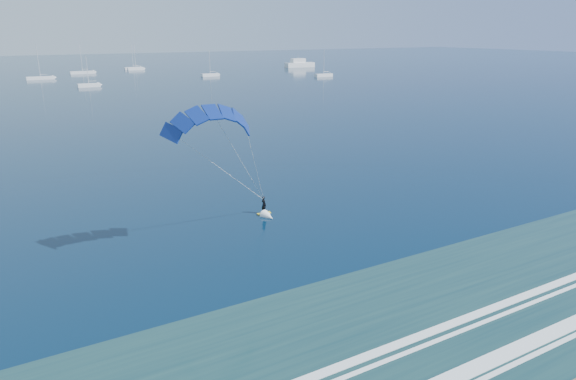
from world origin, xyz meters
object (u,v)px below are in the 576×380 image
(kitesurfer_rig, at_px, (241,160))
(sailboat_4, at_px, (133,68))
(sailboat_2, at_px, (40,78))
(sailboat_3, at_px, (89,85))
(sailboat_7, at_px, (83,72))
(sailboat_8, at_px, (136,69))
(motor_yacht, at_px, (299,64))
(sailboat_5, at_px, (210,75))
(sailboat_6, at_px, (324,75))

(kitesurfer_rig, distance_m, sailboat_4, 228.42)
(sailboat_2, distance_m, sailboat_3, 40.94)
(sailboat_7, relative_size, sailboat_8, 1.01)
(motor_yacht, distance_m, sailboat_2, 126.98)
(sailboat_3, xyz_separation_m, sailboat_5, (52.36, 19.30, 0.00))
(sailboat_7, xyz_separation_m, sailboat_8, (26.48, 10.52, 0.02))
(motor_yacht, bearing_deg, sailboat_7, 173.94)
(motor_yacht, xyz_separation_m, sailboat_7, (-107.25, 11.38, -1.10))
(sailboat_3, height_order, sailboat_6, sailboat_6)
(kitesurfer_rig, bearing_deg, sailboat_6, 53.70)
(sailboat_2, distance_m, sailboat_4, 58.50)
(sailboat_2, height_order, sailboat_3, sailboat_2)
(kitesurfer_rig, distance_m, sailboat_5, 179.06)
(sailboat_2, xyz_separation_m, sailboat_6, (105.20, -45.02, -0.02))
(kitesurfer_rig, distance_m, sailboat_2, 187.40)
(sailboat_4, relative_size, sailboat_5, 1.10)
(kitesurfer_rig, xyz_separation_m, sailboat_8, (45.09, 219.43, -6.55))
(sailboat_5, relative_size, sailboat_8, 0.86)
(sailboat_8, bearing_deg, sailboat_5, -70.67)
(sailboat_4, xyz_separation_m, sailboat_7, (-26.35, -14.94, -0.01))
(sailboat_6, bearing_deg, sailboat_4, 126.12)
(kitesurfer_rig, relative_size, sailboat_7, 1.16)
(sailboat_3, relative_size, sailboat_4, 0.89)
(kitesurfer_rig, relative_size, sailboat_4, 1.24)
(sailboat_6, distance_m, sailboat_7, 108.72)
(motor_yacht, bearing_deg, sailboat_8, 164.83)
(sailboat_2, distance_m, sailboat_6, 114.43)
(sailboat_5, distance_m, sailboat_7, 61.08)
(motor_yacht, distance_m, sailboat_7, 107.86)
(motor_yacht, height_order, sailboat_7, sailboat_7)
(sailboat_2, bearing_deg, kitesurfer_rig, -89.79)
(motor_yacht, height_order, sailboat_6, sailboat_6)
(sailboat_2, relative_size, sailboat_4, 1.17)
(motor_yacht, height_order, sailboat_5, sailboat_5)
(sailboat_6, bearing_deg, sailboat_2, 156.83)
(sailboat_3, distance_m, sailboat_4, 83.07)
(sailboat_2, xyz_separation_m, sailboat_3, (11.70, -39.23, -0.02))
(kitesurfer_rig, height_order, sailboat_5, kitesurfer_rig)
(kitesurfer_rig, xyz_separation_m, sailboat_3, (11.00, 148.05, -6.57))
(sailboat_8, bearing_deg, kitesurfer_rig, -101.61)
(sailboat_3, bearing_deg, sailboat_7, 82.87)
(motor_yacht, xyz_separation_m, sailboat_6, (-21.36, -55.27, -1.10))
(sailboat_8, bearing_deg, sailboat_4, 91.66)
(sailboat_5, bearing_deg, motor_yacht, 25.78)
(sailboat_5, bearing_deg, sailboat_4, 108.04)
(kitesurfer_rig, bearing_deg, sailboat_2, 90.21)
(sailboat_4, bearing_deg, kitesurfer_rig, -101.36)
(motor_yacht, bearing_deg, sailboat_4, 161.98)
(sailboat_8, bearing_deg, motor_yacht, -15.17)
(sailboat_3, xyz_separation_m, sailboat_7, (7.61, 60.87, 0.00))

